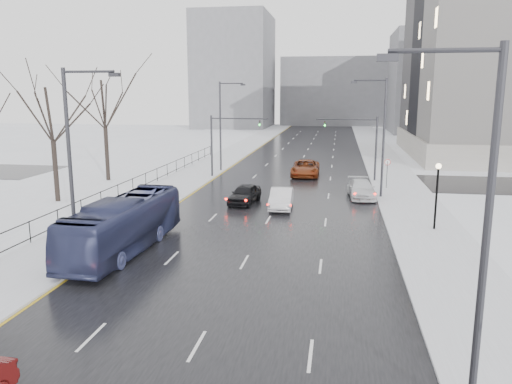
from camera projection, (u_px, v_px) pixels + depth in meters
The scene contains 24 objects.
road at pixel (300, 163), 63.09m from camera, with size 16.00×150.00×0.04m, color black.
cross_road at pixel (291, 179), 51.48m from camera, with size 130.00×10.00×0.04m, color black.
sidewalk_left at pixel (219, 161), 64.76m from camera, with size 5.00×150.00×0.16m, color silver.
sidewalk_right at pixel (385, 165), 61.39m from camera, with size 5.00×150.00×0.16m, color silver.
park_strip at pixel (150, 160), 66.29m from camera, with size 14.00×150.00×0.12m, color white.
tree_park_d at pixel (58, 202), 40.80m from camera, with size 8.75×8.75×12.50m, color black, non-canonical shape.
tree_park_e at pixel (109, 181), 50.53m from camera, with size 9.45×9.45×13.50m, color black, non-canonical shape.
iron_fence at pixel (88, 204), 35.98m from camera, with size 0.06×70.00×1.30m.
streetlight_r_near at pixel (477, 225), 12.31m from camera, with size 2.95×0.25×10.00m.
streetlight_r_mid at pixel (381, 132), 41.33m from camera, with size 2.95×0.25×10.00m.
streetlight_l_near at pixel (74, 159), 24.61m from camera, with size 2.95×0.25×10.00m.
streetlight_l_far at pixel (222, 122), 55.56m from camera, with size 2.95×0.25×10.00m.
lamppost_r_mid at pixel (437, 187), 31.73m from camera, with size 0.36×0.36×4.28m.
mast_signal_right at pixel (365, 141), 49.50m from camera, with size 6.10×0.33×6.50m.
mast_signal_left at pixel (222, 139), 51.85m from camera, with size 6.10×0.33×6.50m.
no_uturn_sign at pixel (387, 165), 45.69m from camera, with size 0.60×0.06×2.70m.
bldg_far_right at pixel (448, 82), 109.64m from camera, with size 24.00×20.00×22.00m, color slate.
bldg_far_left at pixel (235, 72), 126.75m from camera, with size 18.00×22.00×28.00m, color slate.
bldg_far_center at pixel (338, 92), 138.07m from camera, with size 30.00×18.00×18.00m, color slate.
bus at pixel (124, 225), 27.91m from camera, with size 2.56×10.95×3.05m, color navy.
sedan_center_near at pixel (245, 194), 40.09m from camera, with size 1.82×4.51×1.54m, color black.
sedan_right_near at pixel (281, 198), 38.38m from camera, with size 1.65×4.72×1.56m, color silver.
sedan_right_cross at pixel (305, 168), 53.28m from camera, with size 2.84×6.17×1.71m, color maroon.
sedan_right_far at pixel (361, 189), 42.30m from camera, with size 2.10×5.17×1.50m, color silver.
Camera 1 is at (4.71, -2.65, 8.84)m, focal length 35.00 mm.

